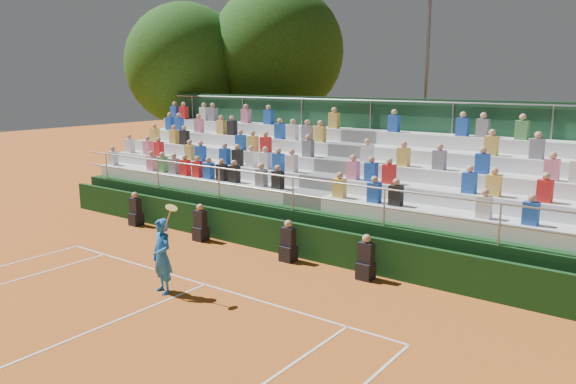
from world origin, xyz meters
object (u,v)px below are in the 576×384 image
Objects in this scene: tree_east at (277,52)px; floodlight_mast at (426,78)px; tree_west at (186,65)px; tennis_player at (162,256)px.

tree_east is 1.10× the size of floodlight_mast.
tree_west is at bearing -141.05° from tree_east.
tennis_player is 0.25× the size of floodlight_mast.
tree_east is at bearing 117.88° from tennis_player.
floodlight_mast is at bearing 89.13° from tennis_player.
tree_east is (3.56, 2.88, 0.65)m from tree_west.
tree_west is 4.62m from tree_east.
tree_east reaches higher than tennis_player.
tree_west is (-11.24, 11.64, 4.82)m from tennis_player.
tennis_player is 15.33m from floodlight_mast.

